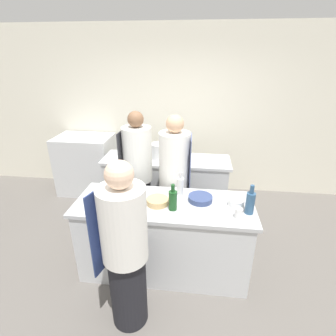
% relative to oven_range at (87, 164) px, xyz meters
% --- Properties ---
extents(ground_plane, '(16.00, 16.00, 0.00)m').
position_rel_oven_range_xyz_m(ground_plane, '(1.64, -1.74, -0.51)').
color(ground_plane, '#605B56').
extents(wall_back, '(8.00, 0.06, 2.80)m').
position_rel_oven_range_xyz_m(wall_back, '(1.64, 0.39, 0.89)').
color(wall_back, silver).
rests_on(wall_back, ground_plane).
extents(prep_counter, '(1.90, 0.72, 0.89)m').
position_rel_oven_range_xyz_m(prep_counter, '(1.64, -1.74, -0.07)').
color(prep_counter, silver).
rests_on(prep_counter, ground_plane).
extents(pass_counter, '(1.91, 0.59, 0.89)m').
position_rel_oven_range_xyz_m(pass_counter, '(1.50, -0.49, -0.07)').
color(pass_counter, silver).
rests_on(pass_counter, ground_plane).
extents(oven_range, '(0.95, 0.67, 1.03)m').
position_rel_oven_range_xyz_m(oven_range, '(0.00, 0.00, 0.00)').
color(oven_range, silver).
rests_on(oven_range, ground_plane).
extents(chef_at_prep_near, '(0.44, 0.43, 1.63)m').
position_rel_oven_range_xyz_m(chef_at_prep_near, '(1.40, -2.43, 0.30)').
color(chef_at_prep_near, black).
rests_on(chef_at_prep_near, ground_plane).
extents(chef_at_stove, '(0.40, 0.39, 1.69)m').
position_rel_oven_range_xyz_m(chef_at_stove, '(1.69, -1.13, 0.33)').
color(chef_at_stove, black).
rests_on(chef_at_stove, ground_plane).
extents(chef_at_pass_far, '(0.40, 0.38, 1.70)m').
position_rel_oven_range_xyz_m(chef_at_pass_far, '(1.19, -1.01, 0.33)').
color(chef_at_pass_far, black).
rests_on(chef_at_pass_far, ground_plane).
extents(bottle_olive_oil, '(0.09, 0.09, 0.28)m').
position_rel_oven_range_xyz_m(bottle_olive_oil, '(1.75, -1.86, 0.48)').
color(bottle_olive_oil, '#19471E').
rests_on(bottle_olive_oil, prep_counter).
extents(bottle_vinegar, '(0.09, 0.09, 0.31)m').
position_rel_oven_range_xyz_m(bottle_vinegar, '(2.50, -1.83, 0.49)').
color(bottle_vinegar, '#2D5175').
rests_on(bottle_vinegar, prep_counter).
extents(bottle_wine, '(0.08, 0.08, 0.24)m').
position_rel_oven_range_xyz_m(bottle_wine, '(1.32, -1.83, 0.47)').
color(bottle_wine, black).
rests_on(bottle_wine, prep_counter).
extents(bottle_cooking_oil, '(0.08, 0.08, 0.29)m').
position_rel_oven_range_xyz_m(bottle_cooking_oil, '(1.30, -1.71, 0.49)').
color(bottle_cooking_oil, '#B2A84C').
rests_on(bottle_cooking_oil, prep_counter).
extents(bottle_sauce, '(0.08, 0.08, 0.27)m').
position_rel_oven_range_xyz_m(bottle_sauce, '(1.80, -1.54, 0.48)').
color(bottle_sauce, silver).
rests_on(bottle_sauce, prep_counter).
extents(bowl_mixing_large, '(0.26, 0.26, 0.06)m').
position_rel_oven_range_xyz_m(bowl_mixing_large, '(2.02, -1.66, 0.40)').
color(bowl_mixing_large, navy).
rests_on(bowl_mixing_large, prep_counter).
extents(bowl_prep_small, '(0.23, 0.23, 0.06)m').
position_rel_oven_range_xyz_m(bowl_prep_small, '(1.58, -1.77, 0.40)').
color(bowl_prep_small, tan).
rests_on(bowl_prep_small, prep_counter).
extents(bowl_ceramic_blue, '(0.16, 0.16, 0.07)m').
position_rel_oven_range_xyz_m(bowl_ceramic_blue, '(2.39, -1.71, 0.41)').
color(bowl_ceramic_blue, white).
rests_on(bowl_ceramic_blue, prep_counter).
extents(bowl_wooden_salad, '(0.26, 0.26, 0.07)m').
position_rel_oven_range_xyz_m(bowl_wooden_salad, '(0.90, -1.74, 0.41)').
color(bowl_wooden_salad, white).
rests_on(bowl_wooden_salad, prep_counter).
extents(cup, '(0.08, 0.08, 0.10)m').
position_rel_oven_range_xyz_m(cup, '(2.39, -1.93, 0.42)').
color(cup, white).
rests_on(cup, prep_counter).
extents(stockpot, '(0.25, 0.25, 0.22)m').
position_rel_oven_range_xyz_m(stockpot, '(1.38, -0.44, 0.48)').
color(stockpot, silver).
rests_on(stockpot, pass_counter).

